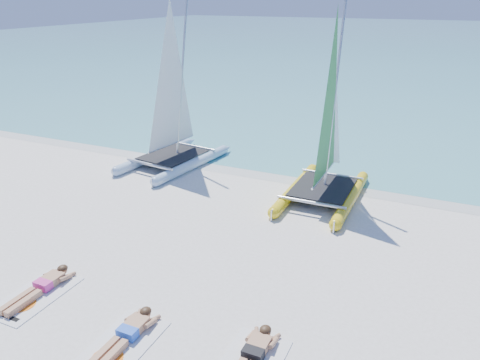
# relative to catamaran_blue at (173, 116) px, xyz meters

# --- Properties ---
(ground) EXTENTS (140.00, 140.00, 0.00)m
(ground) POSITION_rel_catamaran_blue_xyz_m (4.28, -4.98, -1.83)
(ground) COLOR white
(ground) RESTS_ON ground
(sea) EXTENTS (140.00, 115.00, 0.01)m
(sea) POSITION_rel_catamaran_blue_xyz_m (4.28, 58.02, -1.83)
(sea) COLOR #71BBBD
(sea) RESTS_ON ground
(wet_sand_strip) EXTENTS (140.00, 1.40, 0.01)m
(wet_sand_strip) POSITION_rel_catamaran_blue_xyz_m (4.28, 0.52, -1.83)
(wet_sand_strip) COLOR silver
(wet_sand_strip) RESTS_ON ground
(catamaran_blue) EXTENTS (2.73, 4.74, 6.14)m
(catamaran_blue) POSITION_rel_catamaran_blue_xyz_m (0.00, 0.00, 0.00)
(catamaran_blue) COLOR silver
(catamaran_blue) RESTS_ON ground
(catamaran_yellow) EXTENTS (2.12, 4.71, 5.99)m
(catamaran_yellow) POSITION_rel_catamaran_blue_xyz_m (5.85, -0.40, 0.05)
(catamaran_yellow) COLOR yellow
(catamaran_yellow) RESTS_ON ground
(towel_a) EXTENTS (1.00, 1.85, 0.02)m
(towel_a) POSITION_rel_catamaran_blue_xyz_m (1.71, -8.28, -1.82)
(towel_a) COLOR silver
(towel_a) RESTS_ON ground
(sunbather_a) EXTENTS (0.37, 1.73, 0.26)m
(sunbather_a) POSITION_rel_catamaran_blue_xyz_m (1.71, -8.09, -1.71)
(sunbather_a) COLOR tan
(sunbather_a) RESTS_ON towel_a
(towel_b) EXTENTS (1.00, 1.85, 0.02)m
(towel_b) POSITION_rel_catamaran_blue_xyz_m (4.29, -8.77, -1.82)
(towel_b) COLOR silver
(towel_b) RESTS_ON ground
(sunbather_b) EXTENTS (0.37, 1.73, 0.26)m
(sunbather_b) POSITION_rel_catamaran_blue_xyz_m (4.29, -8.58, -1.71)
(sunbather_b) COLOR tan
(sunbather_b) RESTS_ON towel_b
(sunbather_c) EXTENTS (0.37, 1.73, 0.26)m
(sunbather_c) POSITION_rel_catamaran_blue_xyz_m (6.60, -8.12, -1.71)
(sunbather_c) COLOR tan
(sunbather_c) RESTS_ON towel_c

